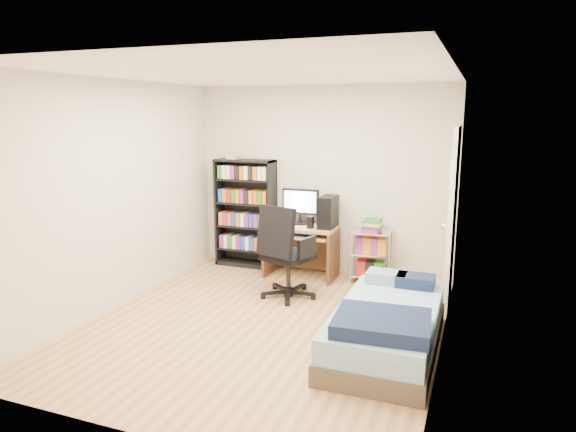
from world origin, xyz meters
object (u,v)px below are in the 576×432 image
at_px(computer_desk, 309,230).
at_px(office_chair, 286,268).
at_px(bed, 386,327).
at_px(media_shelf, 245,212).

height_order(computer_desk, office_chair, computer_desk).
bearing_deg(computer_desk, bed, -53.14).
relative_size(media_shelf, office_chair, 1.41).
bearing_deg(media_shelf, office_chair, -45.48).
height_order(media_shelf, bed, media_shelf).
distance_m(computer_desk, office_chair, 0.89).
bearing_deg(bed, media_shelf, 140.00).
distance_m(media_shelf, bed, 3.11).
relative_size(office_chair, bed, 0.62).
relative_size(media_shelf, bed, 0.87).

